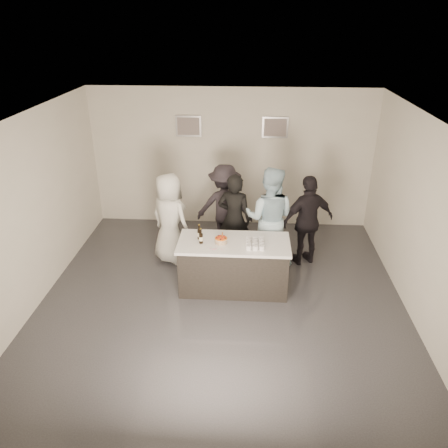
# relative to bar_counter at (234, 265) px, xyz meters

# --- Properties ---
(floor) EXTENTS (6.00, 6.00, 0.00)m
(floor) POSITION_rel_bar_counter_xyz_m (-0.18, -0.34, -0.45)
(floor) COLOR #3D3D42
(floor) RESTS_ON ground
(ceiling) EXTENTS (6.00, 6.00, 0.00)m
(ceiling) POSITION_rel_bar_counter_xyz_m (-0.18, -0.34, 2.55)
(ceiling) COLOR white
(wall_back) EXTENTS (6.00, 0.04, 3.00)m
(wall_back) POSITION_rel_bar_counter_xyz_m (-0.18, 2.66, 1.05)
(wall_back) COLOR silver
(wall_back) RESTS_ON ground
(wall_front) EXTENTS (6.00, 0.04, 3.00)m
(wall_front) POSITION_rel_bar_counter_xyz_m (-0.18, -3.34, 1.05)
(wall_front) COLOR silver
(wall_front) RESTS_ON ground
(wall_left) EXTENTS (0.04, 6.00, 3.00)m
(wall_left) POSITION_rel_bar_counter_xyz_m (-3.18, -0.34, 1.05)
(wall_left) COLOR silver
(wall_left) RESTS_ON ground
(wall_right) EXTENTS (0.04, 6.00, 3.00)m
(wall_right) POSITION_rel_bar_counter_xyz_m (2.82, -0.34, 1.05)
(wall_right) COLOR silver
(wall_right) RESTS_ON ground
(picture_left) EXTENTS (0.54, 0.04, 0.44)m
(picture_left) POSITION_rel_bar_counter_xyz_m (-1.08, 2.63, 1.75)
(picture_left) COLOR #B2B2B7
(picture_left) RESTS_ON wall_back
(picture_right) EXTENTS (0.54, 0.04, 0.44)m
(picture_right) POSITION_rel_bar_counter_xyz_m (0.72, 2.63, 1.75)
(picture_right) COLOR #B2B2B7
(picture_right) RESTS_ON wall_back
(bar_counter) EXTENTS (1.86, 0.86, 0.90)m
(bar_counter) POSITION_rel_bar_counter_xyz_m (0.00, 0.00, 0.00)
(bar_counter) COLOR white
(bar_counter) RESTS_ON ground
(cake) EXTENTS (0.20, 0.20, 0.08)m
(cake) POSITION_rel_bar_counter_xyz_m (-0.21, -0.04, 0.49)
(cake) COLOR orange
(cake) RESTS_ON bar_counter
(beer_bottle_a) EXTENTS (0.07, 0.07, 0.26)m
(beer_bottle_a) POSITION_rel_bar_counter_xyz_m (-0.58, 0.07, 0.58)
(beer_bottle_a) COLOR black
(beer_bottle_a) RESTS_ON bar_counter
(beer_bottle_b) EXTENTS (0.07, 0.07, 0.26)m
(beer_bottle_b) POSITION_rel_bar_counter_xyz_m (-0.54, -0.08, 0.58)
(beer_bottle_b) COLOR black
(beer_bottle_b) RESTS_ON bar_counter
(tumbler_cluster) EXTENTS (0.30, 0.40, 0.08)m
(tumbler_cluster) POSITION_rel_bar_counter_xyz_m (0.35, -0.09, 0.49)
(tumbler_cluster) COLOR #C19812
(tumbler_cluster) RESTS_ON bar_counter
(candles) EXTENTS (0.24, 0.08, 0.01)m
(candles) POSITION_rel_bar_counter_xyz_m (-0.25, -0.27, 0.45)
(candles) COLOR pink
(candles) RESTS_ON bar_counter
(person_main_black) EXTENTS (0.70, 0.53, 1.75)m
(person_main_black) POSITION_rel_bar_counter_xyz_m (-0.04, 0.97, 0.42)
(person_main_black) COLOR black
(person_main_black) RESTS_ON ground
(person_main_blue) EXTENTS (1.07, 0.91, 1.93)m
(person_main_blue) POSITION_rel_bar_counter_xyz_m (0.61, 0.85, 0.51)
(person_main_blue) COLOR silver
(person_main_blue) RESTS_ON ground
(person_guest_left) EXTENTS (1.02, 0.93, 1.75)m
(person_guest_left) POSITION_rel_bar_counter_xyz_m (-1.23, 0.89, 0.42)
(person_guest_left) COLOR white
(person_guest_left) RESTS_ON ground
(person_guest_right) EXTENTS (1.11, 0.79, 1.74)m
(person_guest_right) POSITION_rel_bar_counter_xyz_m (1.32, 0.97, 0.42)
(person_guest_right) COLOR black
(person_guest_right) RESTS_ON ground
(person_guest_back) EXTENTS (1.14, 0.68, 1.73)m
(person_guest_back) POSITION_rel_bar_counter_xyz_m (-0.25, 1.54, 0.41)
(person_guest_back) COLOR #272329
(person_guest_back) RESTS_ON ground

